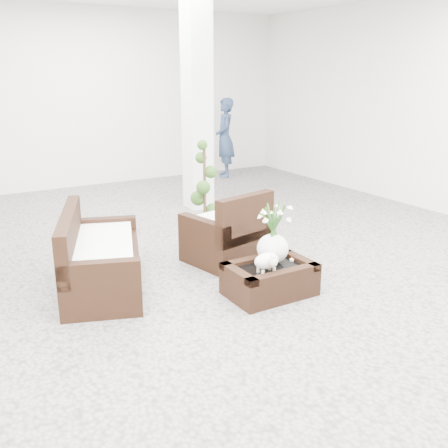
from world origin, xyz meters
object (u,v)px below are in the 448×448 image
topiary (205,186)px  armchair (226,226)px  coffee_table (270,281)px  loveseat (102,250)px

topiary → armchair: bearing=-107.6°
coffee_table → topiary: topiary is taller
coffee_table → armchair: size_ratio=1.00×
loveseat → armchair: bearing=-69.8°
loveseat → topiary: 2.38m
coffee_table → armchair: bearing=84.4°
armchair → loveseat: 1.57m
coffee_table → topiary: (0.51, 2.38, 0.50)m
armchair → loveseat: bearing=-11.7°
coffee_table → armchair: armchair is taller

